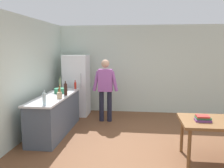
{
  "coord_description": "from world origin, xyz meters",
  "views": [
    {
      "loc": [
        -0.03,
        -4.5,
        1.99
      ],
      "look_at": [
        -0.69,
        1.17,
        1.14
      ],
      "focal_mm": 38.35,
      "sensor_mm": 36.0,
      "label": 1
    }
  ],
  "objects_px": {
    "refrigerator": "(77,85)",
    "dining_table": "(221,125)",
    "bottle_wine_dark": "(66,89)",
    "book_stack": "(203,118)",
    "person": "(105,86)",
    "bottle_vinegar_tall": "(60,84)",
    "cooking_pot": "(60,91)",
    "utensil_jar": "(60,95)",
    "bottle_water_clear": "(44,99)",
    "bottle_beer_brown": "(59,93)",
    "bottle_sauce_red": "(75,85)"
  },
  "relations": [
    {
      "from": "refrigerator",
      "to": "bottle_sauce_red",
      "type": "xyz_separation_m",
      "value": [
        0.13,
        -0.63,
        0.1
      ]
    },
    {
      "from": "bottle_sauce_red",
      "to": "bottle_water_clear",
      "type": "relative_size",
      "value": 0.8
    },
    {
      "from": "cooking_pot",
      "to": "bottle_sauce_red",
      "type": "xyz_separation_m",
      "value": [
        0.21,
        0.65,
        0.04
      ]
    },
    {
      "from": "cooking_pot",
      "to": "bottle_water_clear",
      "type": "relative_size",
      "value": 1.33
    },
    {
      "from": "refrigerator",
      "to": "dining_table",
      "type": "bearing_deg",
      "value": -39.29
    },
    {
      "from": "cooking_pot",
      "to": "utensil_jar",
      "type": "height_order",
      "value": "utensil_jar"
    },
    {
      "from": "dining_table",
      "to": "book_stack",
      "type": "bearing_deg",
      "value": -169.69
    },
    {
      "from": "bottle_wine_dark",
      "to": "refrigerator",
      "type": "bearing_deg",
      "value": 95.55
    },
    {
      "from": "bottle_beer_brown",
      "to": "dining_table",
      "type": "bearing_deg",
      "value": -15.97
    },
    {
      "from": "utensil_jar",
      "to": "book_stack",
      "type": "relative_size",
      "value": 1.21
    },
    {
      "from": "utensil_jar",
      "to": "book_stack",
      "type": "distance_m",
      "value": 2.97
    },
    {
      "from": "refrigerator",
      "to": "bottle_wine_dark",
      "type": "xyz_separation_m",
      "value": [
        0.15,
        -1.55,
        0.15
      ]
    },
    {
      "from": "cooking_pot",
      "to": "bottle_wine_dark",
      "type": "xyz_separation_m",
      "value": [
        0.23,
        -0.27,
        0.09
      ]
    },
    {
      "from": "cooking_pot",
      "to": "bottle_water_clear",
      "type": "distance_m",
      "value": 1.28
    },
    {
      "from": "book_stack",
      "to": "bottle_vinegar_tall",
      "type": "bearing_deg",
      "value": 146.45
    },
    {
      "from": "utensil_jar",
      "to": "bottle_beer_brown",
      "type": "xyz_separation_m",
      "value": [
        -0.04,
        0.13,
        0.03
      ]
    },
    {
      "from": "dining_table",
      "to": "person",
      "type": "bearing_deg",
      "value": 137.59
    },
    {
      "from": "dining_table",
      "to": "cooking_pot",
      "type": "relative_size",
      "value": 3.5
    },
    {
      "from": "dining_table",
      "to": "book_stack",
      "type": "distance_m",
      "value": 0.36
    },
    {
      "from": "dining_table",
      "to": "bottle_wine_dark",
      "type": "relative_size",
      "value": 4.12
    },
    {
      "from": "bottle_vinegar_tall",
      "to": "book_stack",
      "type": "distance_m",
      "value": 3.93
    },
    {
      "from": "dining_table",
      "to": "utensil_jar",
      "type": "xyz_separation_m",
      "value": [
        -3.17,
        0.79,
        0.31
      ]
    },
    {
      "from": "bottle_wine_dark",
      "to": "book_stack",
      "type": "relative_size",
      "value": 1.29
    },
    {
      "from": "cooking_pot",
      "to": "bottle_vinegar_tall",
      "type": "distance_m",
      "value": 0.73
    },
    {
      "from": "cooking_pot",
      "to": "book_stack",
      "type": "xyz_separation_m",
      "value": [
        3.04,
        -1.48,
        -0.16
      ]
    },
    {
      "from": "cooking_pot",
      "to": "bottle_wine_dark",
      "type": "distance_m",
      "value": 0.36
    },
    {
      "from": "person",
      "to": "utensil_jar",
      "type": "height_order",
      "value": "person"
    },
    {
      "from": "dining_table",
      "to": "utensil_jar",
      "type": "bearing_deg",
      "value": 165.96
    },
    {
      "from": "refrigerator",
      "to": "dining_table",
      "type": "xyz_separation_m",
      "value": [
        3.3,
        -2.7,
        -0.23
      ]
    },
    {
      "from": "bottle_wine_dark",
      "to": "bottle_vinegar_tall",
      "type": "relative_size",
      "value": 1.06
    },
    {
      "from": "cooking_pot",
      "to": "bottle_water_clear",
      "type": "height_order",
      "value": "bottle_water_clear"
    },
    {
      "from": "bottle_sauce_red",
      "to": "bottle_vinegar_tall",
      "type": "xyz_separation_m",
      "value": [
        -0.44,
        0.04,
        0.04
      ]
    },
    {
      "from": "utensil_jar",
      "to": "bottle_wine_dark",
      "type": "height_order",
      "value": "bottle_wine_dark"
    },
    {
      "from": "dining_table",
      "to": "book_stack",
      "type": "relative_size",
      "value": 5.31
    },
    {
      "from": "cooking_pot",
      "to": "book_stack",
      "type": "relative_size",
      "value": 1.52
    },
    {
      "from": "book_stack",
      "to": "person",
      "type": "bearing_deg",
      "value": 132.39
    },
    {
      "from": "bottle_wine_dark",
      "to": "bottle_water_clear",
      "type": "bearing_deg",
      "value": -95.9
    },
    {
      "from": "bottle_beer_brown",
      "to": "book_stack",
      "type": "xyz_separation_m",
      "value": [
        2.88,
        -0.98,
        -0.21
      ]
    },
    {
      "from": "utensil_jar",
      "to": "person",
      "type": "bearing_deg",
      "value": 58.62
    },
    {
      "from": "person",
      "to": "bottle_beer_brown",
      "type": "relative_size",
      "value": 6.54
    },
    {
      "from": "dining_table",
      "to": "book_stack",
      "type": "xyz_separation_m",
      "value": [
        -0.33,
        -0.06,
        0.13
      ]
    },
    {
      "from": "bottle_beer_brown",
      "to": "bottle_wine_dark",
      "type": "relative_size",
      "value": 0.76
    },
    {
      "from": "refrigerator",
      "to": "person",
      "type": "distance_m",
      "value": 1.1
    },
    {
      "from": "person",
      "to": "bottle_vinegar_tall",
      "type": "xyz_separation_m",
      "value": [
        -1.26,
        -0.04,
        0.06
      ]
    },
    {
      "from": "bottle_beer_brown",
      "to": "cooking_pot",
      "type": "bearing_deg",
      "value": 107.74
    },
    {
      "from": "dining_table",
      "to": "cooking_pot",
      "type": "bearing_deg",
      "value": 157.22
    },
    {
      "from": "person",
      "to": "bottle_wine_dark",
      "type": "height_order",
      "value": "person"
    },
    {
      "from": "refrigerator",
      "to": "dining_table",
      "type": "distance_m",
      "value": 4.27
    },
    {
      "from": "person",
      "to": "bottle_wine_dark",
      "type": "relative_size",
      "value": 5.0
    },
    {
      "from": "refrigerator",
      "to": "utensil_jar",
      "type": "height_order",
      "value": "refrigerator"
    }
  ]
}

